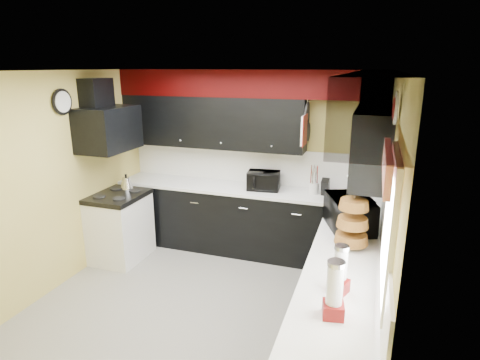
# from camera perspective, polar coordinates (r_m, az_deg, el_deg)

# --- Properties ---
(ground) EXTENTS (3.60, 3.60, 0.00)m
(ground) POSITION_cam_1_polar(r_m,az_deg,el_deg) (4.62, -5.65, -17.59)
(ground) COLOR gray
(ground) RESTS_ON ground
(wall_back) EXTENTS (3.60, 0.06, 2.50)m
(wall_back) POSITION_cam_1_polar(r_m,az_deg,el_deg) (5.69, 1.44, 2.76)
(wall_back) COLOR #E0C666
(wall_back) RESTS_ON ground
(wall_right) EXTENTS (0.06, 3.60, 2.50)m
(wall_right) POSITION_cam_1_polar(r_m,az_deg,el_deg) (3.73, 20.05, -5.41)
(wall_right) COLOR #E0C666
(wall_right) RESTS_ON ground
(wall_left) EXTENTS (0.06, 3.60, 2.50)m
(wall_left) POSITION_cam_1_polar(r_m,az_deg,el_deg) (5.07, -24.97, -0.41)
(wall_left) COLOR #E0C666
(wall_left) RESTS_ON ground
(ceiling) EXTENTS (3.60, 3.60, 0.06)m
(ceiling) POSITION_cam_1_polar(r_m,az_deg,el_deg) (3.86, -6.69, 15.16)
(ceiling) COLOR white
(ceiling) RESTS_ON wall_back
(cab_back) EXTENTS (3.60, 0.60, 0.90)m
(cab_back) POSITION_cam_1_polar(r_m,az_deg,el_deg) (5.65, 0.47, -5.82)
(cab_back) COLOR black
(cab_back) RESTS_ON ground
(cab_right) EXTENTS (0.60, 3.00, 0.90)m
(cab_right) POSITION_cam_1_polar(r_m,az_deg,el_deg) (3.82, 14.20, -17.88)
(cab_right) COLOR black
(cab_right) RESTS_ON ground
(counter_back) EXTENTS (3.62, 0.64, 0.04)m
(counter_back) POSITION_cam_1_polar(r_m,az_deg,el_deg) (5.50, 0.48, -1.27)
(counter_back) COLOR white
(counter_back) RESTS_ON cab_back
(counter_right) EXTENTS (0.64, 3.02, 0.04)m
(counter_right) POSITION_cam_1_polar(r_m,az_deg,el_deg) (3.58, 14.72, -11.60)
(counter_right) COLOR white
(counter_right) RESTS_ON cab_right
(splash_back) EXTENTS (3.60, 0.02, 0.50)m
(splash_back) POSITION_cam_1_polar(r_m,az_deg,el_deg) (5.69, 1.40, 2.15)
(splash_back) COLOR white
(splash_back) RESTS_ON counter_back
(splash_right) EXTENTS (0.02, 3.60, 0.50)m
(splash_right) POSITION_cam_1_polar(r_m,az_deg,el_deg) (3.75, 19.81, -6.25)
(splash_right) COLOR white
(splash_right) RESTS_ON counter_right
(upper_back) EXTENTS (2.60, 0.35, 0.70)m
(upper_back) POSITION_cam_1_polar(r_m,az_deg,el_deg) (5.59, -4.01, 8.23)
(upper_back) COLOR black
(upper_back) RESTS_ON wall_back
(upper_right) EXTENTS (0.35, 1.80, 0.70)m
(upper_right) POSITION_cam_1_polar(r_m,az_deg,el_deg) (4.45, 18.33, 5.50)
(upper_right) COLOR black
(upper_right) RESTS_ON wall_right
(soffit_back) EXTENTS (3.60, 0.36, 0.35)m
(soffit_back) POSITION_cam_1_polar(r_m,az_deg,el_deg) (5.37, 0.93, 13.58)
(soffit_back) COLOR black
(soffit_back) RESTS_ON wall_back
(soffit_right) EXTENTS (0.36, 3.24, 0.35)m
(soffit_right) POSITION_cam_1_polar(r_m,az_deg,el_deg) (3.32, 18.71, 11.32)
(soffit_right) COLOR black
(soffit_right) RESTS_ON wall_right
(stove) EXTENTS (0.60, 0.75, 0.86)m
(stove) POSITION_cam_1_polar(r_m,az_deg,el_deg) (5.68, -16.62, -6.63)
(stove) COLOR white
(stove) RESTS_ON ground
(cooktop) EXTENTS (0.62, 0.77, 0.06)m
(cooktop) POSITION_cam_1_polar(r_m,az_deg,el_deg) (5.53, -17.00, -2.22)
(cooktop) COLOR black
(cooktop) RESTS_ON stove
(hood) EXTENTS (0.50, 0.78, 0.55)m
(hood) POSITION_cam_1_polar(r_m,az_deg,el_deg) (5.36, -18.20, 6.93)
(hood) COLOR black
(hood) RESTS_ON wall_left
(hood_duct) EXTENTS (0.24, 0.40, 0.40)m
(hood_duct) POSITION_cam_1_polar(r_m,az_deg,el_deg) (5.39, -19.73, 11.35)
(hood_duct) COLOR black
(hood_duct) RESTS_ON wall_left
(window) EXTENTS (0.03, 0.86, 0.96)m
(window) POSITION_cam_1_polar(r_m,az_deg,el_deg) (2.78, 20.55, -6.10)
(window) COLOR white
(window) RESTS_ON wall_right
(valance) EXTENTS (0.04, 0.88, 0.20)m
(valance) POSITION_cam_1_polar(r_m,az_deg,el_deg) (2.66, 20.20, 2.03)
(valance) COLOR red
(valance) RESTS_ON wall_right
(pan_top) EXTENTS (0.03, 0.22, 0.40)m
(pan_top) POSITION_cam_1_polar(r_m,az_deg,el_deg) (5.14, 9.54, 9.62)
(pan_top) COLOR black
(pan_top) RESTS_ON upper_back
(pan_mid) EXTENTS (0.03, 0.28, 0.46)m
(pan_mid) POSITION_cam_1_polar(r_m,az_deg,el_deg) (5.04, 9.17, 6.65)
(pan_mid) COLOR black
(pan_mid) RESTS_ON upper_back
(pan_low) EXTENTS (0.03, 0.24, 0.42)m
(pan_low) POSITION_cam_1_polar(r_m,az_deg,el_deg) (5.30, 9.64, 6.75)
(pan_low) COLOR black
(pan_low) RESTS_ON upper_back
(cut_board) EXTENTS (0.03, 0.26, 0.35)m
(cut_board) POSITION_cam_1_polar(r_m,az_deg,el_deg) (4.92, 9.07, 7.01)
(cut_board) COLOR white
(cut_board) RESTS_ON upper_back
(baskets) EXTENTS (0.27, 0.27, 0.50)m
(baskets) POSITION_cam_1_polar(r_m,az_deg,el_deg) (3.80, 15.71, -5.76)
(baskets) COLOR brown
(baskets) RESTS_ON upper_right
(clock) EXTENTS (0.03, 0.30, 0.30)m
(clock) POSITION_cam_1_polar(r_m,az_deg,el_deg) (5.07, -23.98, 10.12)
(clock) COLOR black
(clock) RESTS_ON wall_left
(deco_plate) EXTENTS (0.03, 0.24, 0.24)m
(deco_plate) POSITION_cam_1_polar(r_m,az_deg,el_deg) (3.16, 21.31, 9.52)
(deco_plate) COLOR white
(deco_plate) RESTS_ON wall_right
(toaster_oven) EXTENTS (0.46, 0.40, 0.25)m
(toaster_oven) POSITION_cam_1_polar(r_m,az_deg,el_deg) (5.38, 3.36, -0.09)
(toaster_oven) COLOR black
(toaster_oven) RESTS_ON counter_back
(microwave) EXTENTS (0.59, 0.70, 0.33)m
(microwave) POSITION_cam_1_polar(r_m,az_deg,el_deg) (4.22, 15.40, -4.61)
(microwave) COLOR black
(microwave) RESTS_ON counter_right
(utensil_crock) EXTENTS (0.14, 0.14, 0.14)m
(utensil_crock) POSITION_cam_1_polar(r_m,az_deg,el_deg) (5.30, 10.41, -1.16)
(utensil_crock) COLOR silver
(utensil_crock) RESTS_ON counter_back
(knife_block) EXTENTS (0.10, 0.14, 0.21)m
(knife_block) POSITION_cam_1_polar(r_m,az_deg,el_deg) (5.26, 12.03, -1.00)
(knife_block) COLOR black
(knife_block) RESTS_ON counter_back
(kettle) EXTENTS (0.22, 0.22, 0.16)m
(kettle) POSITION_cam_1_polar(r_m,az_deg,el_deg) (5.72, -15.86, -0.39)
(kettle) COLOR #B3B3B7
(kettle) RESTS_ON cooktop
(dispenser_a) EXTENTS (0.16, 0.16, 0.33)m
(dispenser_a) POSITION_cam_1_polar(r_m,az_deg,el_deg) (3.07, 14.05, -12.56)
(dispenser_a) COLOR #600A0D
(dispenser_a) RESTS_ON counter_right
(dispenser_b) EXTENTS (0.16, 0.16, 0.37)m
(dispenser_b) POSITION_cam_1_polar(r_m,az_deg,el_deg) (2.78, 13.28, -15.20)
(dispenser_b) COLOR #6C000D
(dispenser_b) RESTS_ON counter_right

